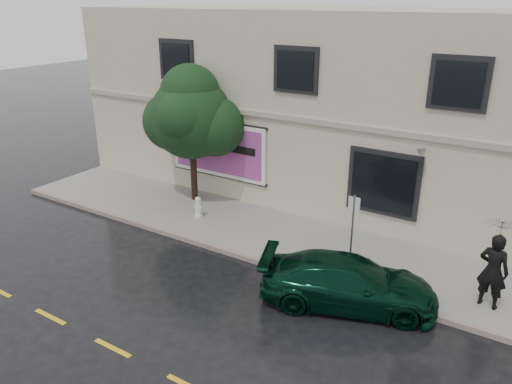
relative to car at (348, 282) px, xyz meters
The scene contains 12 objects.
ground 3.95m from the car, 165.90° to the right, with size 90.00×90.00×0.00m, color black.
sidewalk 4.46m from the car, 148.67° to the left, with size 20.00×3.50×0.15m, color gray.
curb 3.86m from the car, behind, with size 20.00×0.18×0.16m, color gray.
road_marking 5.87m from the car, 130.34° to the right, with size 19.00×0.12×0.01m, color gold.
building 9.34m from the car, 115.15° to the left, with size 20.00×8.12×7.00m.
billboard 8.15m from the car, 150.37° to the left, with size 4.30×0.16×2.20m.
car is the anchor object (origin of this frame).
pedestrian 3.52m from the car, 27.66° to the left, with size 0.72×0.47×1.98m, color black.
umbrella 3.93m from the car, 27.66° to the left, with size 0.90×0.90×0.67m, color black.
street_tree 8.68m from the car, 156.82° to the left, with size 3.00×3.00×4.67m.
fire_hydrant 6.78m from the car, 162.39° to the left, with size 0.31×0.29×0.74m.
sign_pole 1.31m from the car, 110.14° to the left, with size 0.31×0.05×2.55m.
Camera 1 is at (7.64, -9.53, 7.40)m, focal length 35.00 mm.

